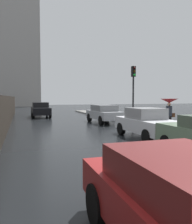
{
  "coord_description": "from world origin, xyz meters",
  "views": [
    {
      "loc": [
        -3.42,
        -2.31,
        2.02
      ],
      "look_at": [
        0.13,
        8.53,
        1.29
      ],
      "focal_mm": 36.76,
      "sensor_mm": 36.0,
      "label": 1
    }
  ],
  "objects_px": {
    "car_white_behind_camera": "(146,123)",
    "car_silver_near_kerb": "(104,113)",
    "traffic_light": "(133,84)",
    "pedestrian_with_umbrella_near": "(169,105)",
    "car_black_far_ahead": "(41,110)"
  },
  "relations": [
    {
      "from": "car_white_behind_camera",
      "to": "traffic_light",
      "type": "height_order",
      "value": "traffic_light"
    },
    {
      "from": "car_black_far_ahead",
      "to": "car_white_behind_camera",
      "type": "distance_m",
      "value": 14.48
    },
    {
      "from": "car_black_far_ahead",
      "to": "traffic_light",
      "type": "bearing_deg",
      "value": 123.18
    },
    {
      "from": "car_white_behind_camera",
      "to": "traffic_light",
      "type": "relative_size",
      "value": 0.97
    },
    {
      "from": "pedestrian_with_umbrella_near",
      "to": "car_silver_near_kerb",
      "type": "bearing_deg",
      "value": 127.25
    },
    {
      "from": "car_silver_near_kerb",
      "to": "traffic_light",
      "type": "xyz_separation_m",
      "value": [
        1.48,
        -2.08,
        2.25
      ]
    },
    {
      "from": "car_silver_near_kerb",
      "to": "traffic_light",
      "type": "bearing_deg",
      "value": -57.37
    },
    {
      "from": "car_silver_near_kerb",
      "to": "car_white_behind_camera",
      "type": "height_order",
      "value": "car_white_behind_camera"
    },
    {
      "from": "car_black_far_ahead",
      "to": "car_white_behind_camera",
      "type": "height_order",
      "value": "car_black_far_ahead"
    },
    {
      "from": "car_white_behind_camera",
      "to": "pedestrian_with_umbrella_near",
      "type": "bearing_deg",
      "value": 31.91
    },
    {
      "from": "pedestrian_with_umbrella_near",
      "to": "traffic_light",
      "type": "bearing_deg",
      "value": 116.93
    },
    {
      "from": "car_white_behind_camera",
      "to": "traffic_light",
      "type": "bearing_deg",
      "value": 68.91
    },
    {
      "from": "car_white_behind_camera",
      "to": "car_silver_near_kerb",
      "type": "bearing_deg",
      "value": 86.4
    },
    {
      "from": "car_white_behind_camera",
      "to": "traffic_light",
      "type": "xyz_separation_m",
      "value": [
        1.8,
        4.92,
        2.25
      ]
    },
    {
      "from": "car_black_far_ahead",
      "to": "traffic_light",
      "type": "distance_m",
      "value": 10.96
    }
  ]
}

